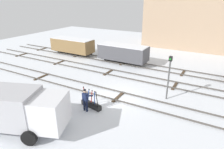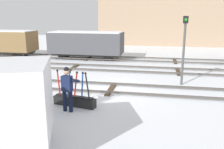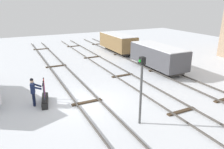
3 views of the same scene
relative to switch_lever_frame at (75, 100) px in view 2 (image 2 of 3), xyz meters
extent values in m
plane|color=silver|center=(1.04, 2.35, -0.25)|extent=(60.00, 60.00, 0.00)
cube|color=#4C4742|center=(1.04, 1.63, -0.12)|extent=(44.00, 0.07, 0.10)
cube|color=#4C4742|center=(1.04, 3.07, -0.12)|extent=(44.00, 0.07, 0.10)
cube|color=#423323|center=(1.04, 2.35, -0.21)|extent=(0.24, 1.94, 0.08)
cube|color=#4C4742|center=(1.04, 6.08, -0.12)|extent=(44.00, 0.07, 0.10)
cube|color=#4C4742|center=(1.04, 7.52, -0.12)|extent=(44.00, 0.07, 0.10)
cube|color=#423323|center=(-2.48, 6.80, -0.21)|extent=(0.24, 1.94, 0.08)
cube|color=#423323|center=(4.56, 6.80, -0.21)|extent=(0.24, 1.94, 0.08)
cube|color=#4C4742|center=(1.04, 9.79, -0.12)|extent=(44.00, 0.07, 0.10)
cube|color=#4C4742|center=(1.04, 11.23, -0.12)|extent=(44.00, 0.07, 0.10)
cube|color=#423323|center=(-9.52, 10.51, -0.21)|extent=(0.24, 1.94, 0.08)
cube|color=#423323|center=(-2.48, 10.51, -0.21)|extent=(0.24, 1.94, 0.08)
cube|color=#423323|center=(4.56, 10.51, -0.21)|extent=(0.24, 1.94, 0.08)
cube|color=black|center=(0.00, 0.00, -0.07)|extent=(1.84, 0.69, 0.36)
cube|color=black|center=(0.00, 0.00, 0.14)|extent=(1.63, 0.50, 0.06)
cylinder|color=red|center=(-0.70, 0.13, 0.63)|extent=(0.14, 0.08, 1.05)
sphere|color=black|center=(-0.74, 0.14, 1.15)|extent=(0.09, 0.09, 0.09)
cylinder|color=#1E47B7|center=(-0.25, 0.05, 0.62)|extent=(0.24, 0.10, 1.04)
sphere|color=black|center=(-0.16, 0.03, 1.14)|extent=(0.09, 0.09, 0.09)
cylinder|color=red|center=(0.07, -0.01, 0.63)|extent=(0.22, 0.09, 1.05)
sphere|color=black|center=(0.15, -0.03, 1.15)|extent=(0.09, 0.09, 0.09)
cylinder|color=#1E47B7|center=(0.37, -0.07, 0.63)|extent=(0.14, 0.08, 1.05)
sphere|color=black|center=(0.40, -0.08, 1.15)|extent=(0.09, 0.09, 0.09)
cylinder|color=black|center=(0.59, -0.11, 0.63)|extent=(0.21, 0.09, 1.05)
sphere|color=black|center=(0.52, -0.10, 1.15)|extent=(0.09, 0.09, 0.09)
cylinder|color=#111831|center=(-0.18, -0.60, 0.16)|extent=(0.15, 0.15, 0.82)
cylinder|color=#111831|center=(0.08, -0.65, 0.16)|extent=(0.15, 0.15, 0.82)
cube|color=#192347|center=(-0.05, -0.62, 0.86)|extent=(0.42, 0.31, 0.58)
sphere|color=tan|center=(-0.05, -0.62, 1.30)|extent=(0.22, 0.22, 0.22)
sphere|color=black|center=(-0.05, -0.62, 1.39)|extent=(0.20, 0.20, 0.20)
cylinder|color=#192347|center=(-0.21, -0.34, 0.95)|extent=(0.21, 0.55, 0.34)
cylinder|color=#192347|center=(0.21, -0.41, 0.93)|extent=(0.21, 0.56, 0.29)
cube|color=silver|center=(-0.36, -3.67, 1.25)|extent=(2.52, 2.63, 1.90)
cube|color=black|center=(0.49, -3.35, 1.58)|extent=(0.67, 1.69, 0.76)
cylinder|color=#4C4C4C|center=(4.52, 3.99, 1.34)|extent=(0.12, 0.12, 3.18)
cube|color=black|center=(4.52, 3.99, 3.11)|extent=(0.24, 0.24, 0.36)
sphere|color=green|center=(4.52, 3.86, 3.11)|extent=(0.14, 0.14, 0.14)
cube|color=#2D2B28|center=(-2.62, 10.51, 0.15)|extent=(5.69, 1.41, 0.20)
cube|color=#4C4C51|center=(-2.62, 10.51, 1.09)|extent=(6.00, 2.31, 1.68)
cube|color=white|center=(-2.62, 10.51, 1.96)|extent=(5.88, 2.22, 0.06)
cylinder|color=black|center=(-4.57, 9.92, 0.10)|extent=(0.70, 0.11, 0.70)
cylinder|color=black|center=(-4.55, 11.15, 0.10)|extent=(0.70, 0.11, 0.70)
cylinder|color=black|center=(-0.68, 9.88, 0.10)|extent=(0.70, 0.11, 0.70)
cylinder|color=black|center=(-0.67, 11.10, 0.10)|extent=(0.70, 0.11, 0.70)
cube|color=#2D2B28|center=(-10.46, 10.51, 0.15)|extent=(5.81, 1.33, 0.20)
cube|color=olive|center=(-10.46, 10.51, 1.09)|extent=(6.12, 2.19, 1.69)
cube|color=white|center=(-10.46, 10.51, 1.97)|extent=(6.00, 2.11, 0.06)
cylinder|color=black|center=(-8.48, 9.91, 0.10)|extent=(0.70, 0.11, 0.70)
cylinder|color=black|center=(-8.47, 11.09, 0.10)|extent=(0.70, 0.11, 0.70)
camera|label=1|loc=(7.62, -10.44, 7.43)|focal=31.85mm
camera|label=2|loc=(3.26, -8.96, 3.37)|focal=39.39mm
camera|label=3|loc=(12.76, -1.65, 5.77)|focal=34.83mm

